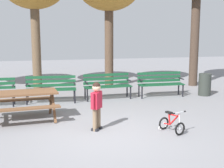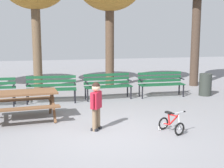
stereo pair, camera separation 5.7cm
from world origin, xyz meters
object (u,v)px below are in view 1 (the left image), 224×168
object	(u,v)px
park_bench_left	(51,87)
park_bench_far_right	(160,82)
trash_bin	(205,85)
child_standing	(97,102)
picnic_table	(21,98)
kids_bicycle	(172,124)
park_bench_right	(107,84)

from	to	relation	value
park_bench_left	park_bench_far_right	xyz separation A→B (m)	(3.79, 0.10, 0.00)
trash_bin	park_bench_far_right	bearing A→B (deg)	172.51
park_bench_left	child_standing	distance (m)	3.31
child_standing	trash_bin	size ratio (longest dim) A/B	1.46
park_bench_far_right	trash_bin	bearing A→B (deg)	-7.49
child_standing	picnic_table	bearing A→B (deg)	145.71
park_bench_far_right	park_bench_left	bearing A→B (deg)	-178.49
picnic_table	park_bench_far_right	size ratio (longest dim) A/B	1.20
kids_bicycle	park_bench_left	bearing A→B (deg)	124.56
kids_bicycle	picnic_table	bearing A→B (deg)	152.76
picnic_table	park_bench_far_right	bearing A→B (deg)	24.31
picnic_table	child_standing	size ratio (longest dim) A/B	1.68
park_bench_left	park_bench_far_right	size ratio (longest dim) A/B	1.02
park_bench_right	park_bench_far_right	size ratio (longest dim) A/B	1.01
picnic_table	park_bench_right	size ratio (longest dim) A/B	1.18
picnic_table	park_bench_left	size ratio (longest dim) A/B	1.18
park_bench_right	trash_bin	world-z (taller)	park_bench_right
park_bench_right	child_standing	size ratio (longest dim) A/B	1.42
park_bench_far_right	trash_bin	size ratio (longest dim) A/B	2.04
park_bench_left	kids_bicycle	bearing A→B (deg)	-55.44
park_bench_left	park_bench_right	world-z (taller)	same
trash_bin	kids_bicycle	bearing A→B (deg)	-127.97
picnic_table	child_standing	world-z (taller)	child_standing
picnic_table	kids_bicycle	xyz separation A→B (m)	(3.40, -1.75, -0.39)
picnic_table	child_standing	bearing A→B (deg)	-34.29
park_bench_left	trash_bin	distance (m)	5.40
picnic_table	park_bench_right	bearing A→B (deg)	37.76
child_standing	kids_bicycle	bearing A→B (deg)	-18.68
picnic_table	park_bench_left	bearing A→B (deg)	67.44
park_bench_right	park_bench_far_right	world-z (taller)	same
park_bench_far_right	kids_bicycle	world-z (taller)	park_bench_far_right
child_standing	trash_bin	world-z (taller)	child_standing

